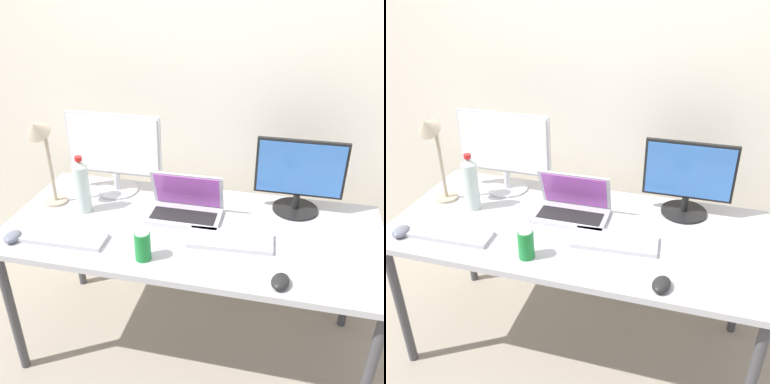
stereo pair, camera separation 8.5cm
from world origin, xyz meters
TOP-DOWN VIEW (x-y plane):
  - ground_plane at (0.00, 0.00)m, footprint 16.00×16.00m
  - wall_back at (0.00, 0.59)m, footprint 7.00×0.08m
  - work_desk at (0.00, 0.00)m, footprint 1.69×0.77m
  - monitor_left at (-0.46, 0.25)m, footprint 0.49×0.21m
  - monitor_center at (0.45, 0.26)m, footprint 0.41×0.22m
  - laptop_silver at (-0.05, 0.09)m, footprint 0.34×0.21m
  - keyboard_main at (-0.55, -0.22)m, footprint 0.44×0.13m
  - keyboard_aux at (0.19, -0.08)m, footprint 0.37×0.17m
  - mouse_by_keyboard at (0.41, -0.31)m, footprint 0.09×0.11m
  - mouse_by_laptop at (-0.73, -0.28)m, footprint 0.07×0.10m
  - water_bottle at (-0.54, 0.03)m, footprint 0.07×0.07m
  - soda_can_near_keyboard at (-0.14, -0.27)m, footprint 0.07×0.07m
  - desk_lamp at (-0.71, 0.03)m, footprint 0.11×0.18m

SIDE VIEW (x-z plane):
  - ground_plane at x=0.00m, z-range 0.00..0.00m
  - work_desk at x=0.00m, z-range 0.31..1.05m
  - keyboard_main at x=-0.55m, z-range 0.74..0.76m
  - keyboard_aux at x=0.19m, z-range 0.74..0.76m
  - mouse_by_keyboard at x=0.41m, z-range 0.74..0.78m
  - mouse_by_laptop at x=-0.73m, z-range 0.74..0.78m
  - laptop_silver at x=-0.05m, z-range 0.68..0.90m
  - soda_can_near_keyboard at x=-0.14m, z-range 0.74..0.87m
  - water_bottle at x=-0.54m, z-range 0.73..1.01m
  - monitor_center at x=0.45m, z-range 0.74..1.10m
  - monitor_left at x=-0.46m, z-range 0.76..1.18m
  - desk_lamp at x=-0.71m, z-range 0.82..1.29m
  - wall_back at x=0.00m, z-range 0.00..2.60m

